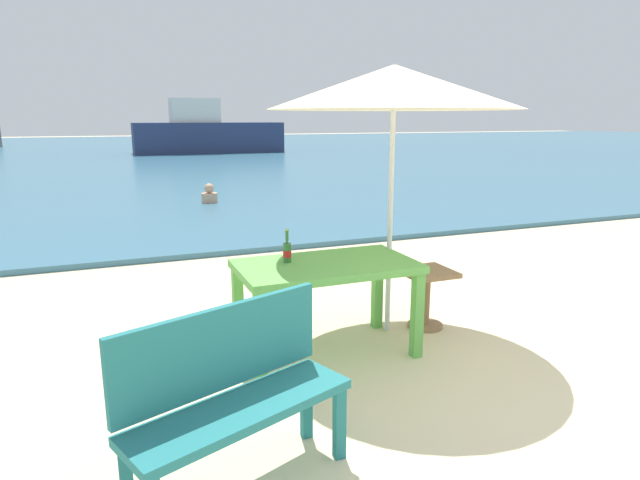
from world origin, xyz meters
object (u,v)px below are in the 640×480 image
at_px(side_table_wood, 427,290).
at_px(bench_teal_center, 234,388).
at_px(boat_tanker, 207,133).
at_px(picnic_table_green, 326,276).
at_px(patio_umbrella, 394,87).
at_px(swimmer_person, 209,195).
at_px(beer_bottle_amber, 287,251).

relative_size(side_table_wood, bench_teal_center, 0.43).
bearing_deg(bench_teal_center, boat_tanker, 80.05).
distance_m(picnic_table_green, side_table_wood, 1.11).
xyz_separation_m(patio_umbrella, swimmer_person, (-0.18, 7.67, -1.88)).
bearing_deg(patio_umbrella, boat_tanker, 83.38).
height_order(patio_umbrella, bench_teal_center, patio_umbrella).
height_order(picnic_table_green, patio_umbrella, patio_umbrella).
bearing_deg(side_table_wood, swimmer_person, 94.02).
height_order(picnic_table_green, swimmer_person, picnic_table_green).
distance_m(picnic_table_green, swimmer_person, 7.93).
distance_m(patio_umbrella, side_table_wood, 1.80).
bearing_deg(picnic_table_green, boat_tanker, 81.89).
height_order(beer_bottle_amber, bench_teal_center, beer_bottle_amber).
bearing_deg(picnic_table_green, beer_bottle_amber, 156.18).
xyz_separation_m(bench_teal_center, swimmer_person, (1.57, 9.23, -0.30)).
relative_size(patio_umbrella, boat_tanker, 0.30).
xyz_separation_m(picnic_table_green, side_table_wood, (1.06, 0.18, -0.30)).
bearing_deg(beer_bottle_amber, swimmer_person, 84.17).
relative_size(beer_bottle_amber, boat_tanker, 0.04).
xyz_separation_m(picnic_table_green, patio_umbrella, (0.69, 0.23, 1.47)).
xyz_separation_m(side_table_wood, swimmer_person, (-0.54, 7.73, -0.11)).
xyz_separation_m(patio_umbrella, boat_tanker, (2.87, 24.74, -1.05)).
distance_m(swimmer_person, boat_tanker, 17.36).
distance_m(beer_bottle_amber, boat_tanker, 25.14).
distance_m(patio_umbrella, swimmer_person, 7.90).
bearing_deg(swimmer_person, side_table_wood, -85.98).
relative_size(beer_bottle_amber, side_table_wood, 0.49).
xyz_separation_m(patio_umbrella, side_table_wood, (0.36, -0.06, -1.76)).
bearing_deg(patio_umbrella, beer_bottle_amber, -173.67).
xyz_separation_m(beer_bottle_amber, side_table_wood, (1.34, 0.05, -0.50)).
distance_m(beer_bottle_amber, side_table_wood, 1.43).
relative_size(bench_teal_center, boat_tanker, 0.17).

